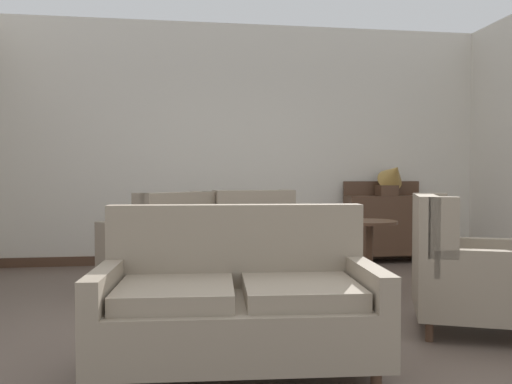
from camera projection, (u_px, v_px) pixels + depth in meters
The scene contains 12 objects.
ground at pixel (296, 331), 3.78m from camera, with size 9.04×9.04×0.00m, color brown.
wall_back at pixel (246, 144), 6.77m from camera, with size 6.62×0.08×3.14m, color silver.
baseboard_back at pixel (246, 257), 6.77m from camera, with size 6.46×0.03×0.12m, color #4C3323.
coffee_table at pixel (297, 271), 4.03m from camera, with size 0.89×0.89×0.48m.
porcelain_vase at pixel (296, 239), 4.05m from camera, with size 0.17×0.17×0.38m.
settee at pixel (238, 303), 2.97m from camera, with size 1.65×0.91×0.97m.
armchair_near_window at pixel (249, 243), 5.52m from camera, with size 0.94×0.97×1.00m.
armchair_beside_settee at pixel (461, 273), 3.77m from camera, with size 1.05×1.04×1.01m.
armchair_far_left at pixel (160, 248), 5.06m from camera, with size 1.19×1.20×0.99m.
side_table at pixel (369, 250), 4.90m from camera, with size 0.53×0.53×0.72m.
sideboard at pixel (386, 224), 6.77m from camera, with size 1.06×0.36×1.07m.
gramophone at pixel (392, 177), 6.67m from camera, with size 0.35×0.44×0.51m.
Camera 1 is at (-0.83, -3.66, 1.15)m, focal length 35.75 mm.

